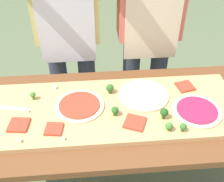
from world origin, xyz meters
The scene contains 21 objects.
prep_table centered at (0.00, 0.00, 0.65)m, with size 1.83×0.74×0.75m.
cutting_board centered at (-0.05, 0.00, 0.77)m, with size 1.46×0.49×0.03m, color tan.
pizza_whole_tomato_red centered at (-0.17, 0.02, 0.79)m, with size 0.26×0.26×0.02m.
pizza_whole_beet_magenta centered at (0.44, -0.07, 0.79)m, with size 0.25×0.25×0.02m.
pizza_whole_white_garlic centered at (0.18, 0.08, 0.79)m, with size 0.28×0.28×0.02m.
pizza_slice_near_left centered at (-0.46, -0.10, 0.79)m, with size 0.10×0.10×0.01m, color #BC3D28.
pizza_slice_center centered at (0.43, 0.13, 0.79)m, with size 0.09×0.09×0.01m, color #BC3D28.
pizza_slice_near_right centered at (0.10, -0.13, 0.79)m, with size 0.10×0.10×0.01m, color #BC3D28.
pizza_slice_far_right centered at (-0.29, -0.14, 0.79)m, with size 0.08×0.08×0.01m, color #BC3D28.
broccoli_floret_front_right centered at (0.32, -0.20, 0.81)m, with size 0.03×0.03×0.05m.
broccoli_floret_front_left centered at (0.00, 0.12, 0.81)m, with size 0.04×0.04×0.06m.
broccoli_floret_center_left centered at (0.25, -0.10, 0.82)m, with size 0.04×0.04×0.06m.
broccoli_floret_front_mid centered at (0.01, -0.06, 0.81)m, with size 0.04×0.04×0.05m.
broccoli_floret_back_right centered at (-0.42, 0.10, 0.81)m, with size 0.03×0.03×0.05m.
broccoli_floret_back_left centered at (0.26, -0.18, 0.81)m, with size 0.04×0.04×0.05m.
cheese_crumble_a centered at (-0.44, -0.20, 0.79)m, with size 0.02×0.02×0.02m, color silver.
cheese_crumble_b centered at (-0.24, -0.20, 0.79)m, with size 0.01×0.01×0.01m, color silver.
cheese_crumble_c centered at (-0.44, 0.00, 0.79)m, with size 0.01×0.01×0.01m, color white.
cheese_crumble_d centered at (-0.31, 0.18, 0.79)m, with size 0.02×0.02×0.02m, color white.
cook_left centered at (-0.23, 0.55, 1.00)m, with size 0.54×0.39×1.67m.
cook_right centered at (0.29, 0.55, 1.00)m, with size 0.54×0.39×1.67m.
Camera 1 is at (-0.09, -1.07, 1.77)m, focal length 44.37 mm.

